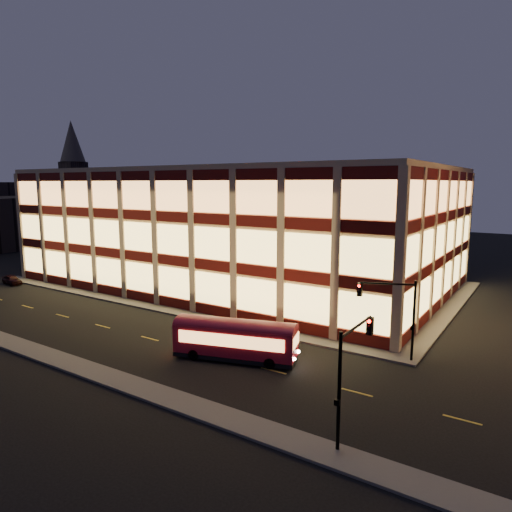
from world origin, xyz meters
The scene contains 12 objects.
ground centered at (0.00, 0.00, 0.00)m, with size 200.00×200.00×0.00m, color black.
sidewalk_office_south centered at (-3.00, 1.00, 0.07)m, with size 54.00×2.00×0.15m, color #514F4C.
sidewalk_office_east centered at (23.00, 17.00, 0.07)m, with size 2.00×30.00×0.15m, color #514F4C.
sidewalk_near centered at (0.00, -13.00, 0.07)m, with size 100.00×2.00×0.15m, color #514F4C.
office_building centered at (-2.91, 16.91, 7.25)m, with size 50.45×30.45×14.50m.
bg_building_a centered at (-62.00, 18.00, 5.00)m, with size 18.00×28.00×10.00m, color #2D2621.
church_tower centered at (-70.00, 40.00, 9.00)m, with size 5.00×5.00×18.00m, color #2D2621.
church_spire centered at (-70.00, 40.00, 23.00)m, with size 6.00×6.00×10.00m, color #4C473F.
traffic_signal_far centered at (22.21, 0.24, 4.11)m, with size 3.79×1.87×6.00m.
traffic_signal_near centered at (23.50, -11.03, 4.13)m, with size 0.32×4.45×6.00m.
trolley_bus centered at (12.58, -5.74, 1.68)m, with size 9.21×4.72×3.03m.
parked_car_0 centered at (-26.00, -0.99, 0.59)m, with size 1.40×3.49×1.19m, color black.
Camera 1 is at (31.28, -31.47, 12.74)m, focal length 32.00 mm.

